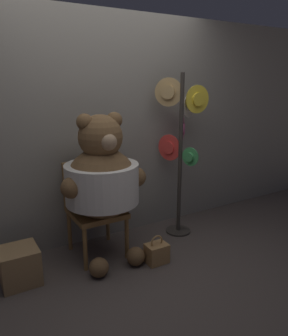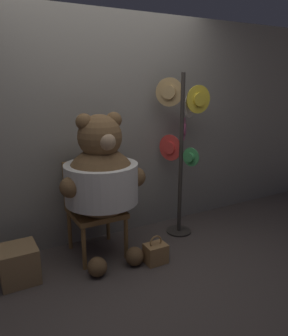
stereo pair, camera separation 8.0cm
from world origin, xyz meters
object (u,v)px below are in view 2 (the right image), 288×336
teddy_bear (102,178)px  handbag_on_ground (156,253)px  chair (93,204)px  hat_display_rack (182,137)px

teddy_bear → handbag_on_ground: 0.87m
chair → teddy_bear: (0.04, -0.16, 0.30)m
chair → hat_display_rack: hat_display_rack is taller
hat_display_rack → handbag_on_ground: hat_display_rack is taller
hat_display_rack → teddy_bear: bearing=-173.1°
chair → handbag_on_ground: (0.42, -0.52, -0.40)m
hat_display_rack → handbag_on_ground: bearing=-142.0°
hat_display_rack → handbag_on_ground: size_ratio=6.30×
teddy_bear → hat_display_rack: 1.04m
handbag_on_ground → chair: bearing=128.6°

